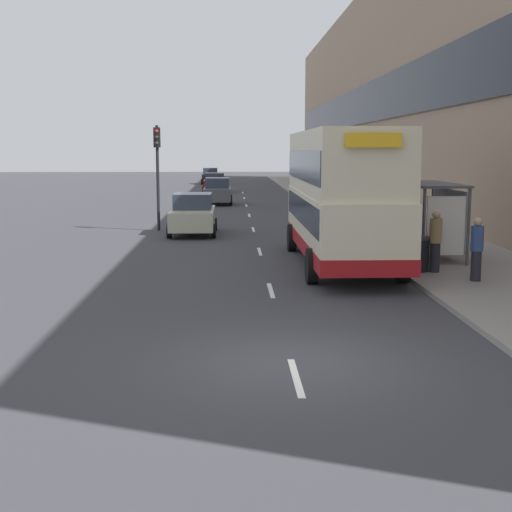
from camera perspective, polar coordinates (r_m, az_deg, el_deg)
The scene contains 21 objects.
ground_plane at distance 12.73m, azimuth 2.86°, elevation -8.48°, with size 220.00×220.00×0.00m, color #38383D.
pavement at distance 51.32m, azimuth 6.45°, elevation 4.37°, with size 5.00×93.00×0.14m.
terrace_facade at distance 52.10m, azimuth 11.05°, elevation 12.92°, with size 3.10×93.00×15.76m.
lane_mark_0 at distance 11.91m, azimuth 3.21°, elevation -9.66°, with size 0.12×2.00×0.01m.
lane_mark_1 at distance 18.99m, azimuth 1.20°, elevation -2.77°, with size 0.12×2.00×0.01m.
lane_mark_2 at distance 26.21m, azimuth 0.29°, elevation 0.36°, with size 0.12×2.00×0.01m.
lane_mark_3 at distance 33.47m, azimuth -0.22°, elevation 2.13°, with size 0.12×2.00×0.01m.
lane_mark_4 at distance 40.76m, azimuth -0.55°, elevation 3.27°, with size 0.12×2.00×0.01m.
lane_mark_5 at distance 48.06m, azimuth -0.78°, elevation 4.07°, with size 0.12×2.00×0.01m.
lane_mark_6 at distance 55.37m, azimuth -0.95°, elevation 4.65°, with size 0.12×2.00×0.01m.
lane_mark_7 at distance 62.68m, azimuth -1.08°, elevation 5.10°, with size 0.12×2.00×0.01m.
bus_shelter at distance 24.37m, azimuth 14.27°, elevation 3.91°, with size 1.60×4.20×2.48m.
double_decker_bus_near at distance 23.00m, azimuth 6.83°, elevation 4.87°, with size 2.85×10.06×4.30m.
car_0 at distance 63.50m, azimuth -3.33°, elevation 5.89°, with size 2.08×3.96×1.69m.
car_1 at distance 78.64m, azimuth -3.67°, elevation 6.40°, with size 1.93×4.10×1.75m.
car_2 at distance 31.69m, azimuth -5.07°, elevation 3.35°, with size 2.07×4.37×1.80m.
car_3 at distance 49.00m, azimuth -3.11°, elevation 5.18°, with size 2.03×3.85×1.82m.
pedestrian_at_shelter at distance 20.41m, azimuth 17.24°, elevation 0.56°, with size 0.35×0.35×1.75m.
pedestrian_1 at distance 21.55m, azimuth 14.16°, elevation 1.20°, with size 0.36×0.36×1.83m.
litter_bin at distance 21.63m, azimuth 13.01°, elevation 0.18°, with size 0.55×0.55×1.05m.
traffic_light_far_kerb at distance 33.18m, azimuth -7.89°, elevation 7.61°, with size 0.30×0.32×4.82m.
Camera 1 is at (-1.06, -12.13, 3.71)m, focal length 50.00 mm.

